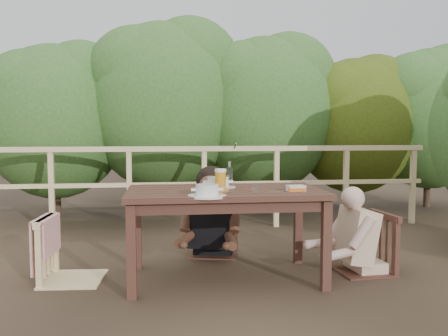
{
  "coord_description": "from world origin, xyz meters",
  "views": [
    {
      "loc": [
        -0.47,
        -3.76,
        1.21
      ],
      "look_at": [
        0.0,
        0.05,
        0.9
      ],
      "focal_mm": 38.21,
      "sensor_mm": 36.0,
      "label": 1
    }
  ],
  "objects": [
    {
      "name": "table",
      "position": [
        0.0,
        0.0,
        0.36
      ],
      "size": [
        1.55,
        0.87,
        0.72
      ],
      "primitive_type": "cube",
      "color": "#3C2119",
      "rests_on": "ground"
    },
    {
      "name": "bottle",
      "position": [
        0.07,
        0.2,
        0.83
      ],
      "size": [
        0.05,
        0.05,
        0.22
      ],
      "primitive_type": "cylinder",
      "color": "silver",
      "rests_on": "table"
    },
    {
      "name": "railing",
      "position": [
        0.0,
        2.0,
        0.51
      ],
      "size": [
        5.6,
        0.1,
        1.01
      ],
      "primitive_type": "cube",
      "color": "#DEC189",
      "rests_on": "ground"
    },
    {
      "name": "chair_right",
      "position": [
        1.19,
        0.06,
        0.47
      ],
      "size": [
        0.51,
        0.51,
        0.94
      ],
      "primitive_type": "cube",
      "rotation": [
        0.0,
        0.0,
        -1.48
      ],
      "color": "#3C2119",
      "rests_on": "ground"
    },
    {
      "name": "bread_roll",
      "position": [
        -0.05,
        -0.21,
        0.75
      ],
      "size": [
        0.11,
        0.09,
        0.07
      ],
      "primitive_type": "ellipsoid",
      "color": "#A06529",
      "rests_on": "table"
    },
    {
      "name": "ground",
      "position": [
        0.0,
        0.0,
        0.0
      ],
      "size": [
        60.0,
        60.0,
        0.0
      ],
      "primitive_type": "plane",
      "color": "#443324",
      "rests_on": "ground"
    },
    {
      "name": "diner_right",
      "position": [
        1.22,
        0.06,
        0.6
      ],
      "size": [
        0.64,
        0.54,
        1.2
      ],
      "primitive_type": null,
      "rotation": [
        0.0,
        0.0,
        1.66
      ],
      "color": "#D4B191",
      "rests_on": "ground"
    },
    {
      "name": "butter_tub",
      "position": [
        0.54,
        -0.18,
        0.75
      ],
      "size": [
        0.15,
        0.11,
        0.06
      ],
      "primitive_type": "cube",
      "rotation": [
        0.0,
        0.0,
        0.12
      ],
      "color": "silver",
      "rests_on": "table"
    },
    {
      "name": "hedge_row",
      "position": [
        0.4,
        3.2,
        1.9
      ],
      "size": [
        6.6,
        1.6,
        3.8
      ],
      "primitive_type": null,
      "color": "#315523",
      "rests_on": "ground"
    },
    {
      "name": "soup_near",
      "position": [
        -0.17,
        -0.33,
        0.76
      ],
      "size": [
        0.28,
        0.28,
        0.09
      ],
      "primitive_type": "cylinder",
      "color": "silver",
      "rests_on": "table"
    },
    {
      "name": "beer_glass",
      "position": [
        -0.03,
        -0.0,
        0.81
      ],
      "size": [
        0.09,
        0.09,
        0.18
      ],
      "primitive_type": "cylinder",
      "color": "#C4690F",
      "rests_on": "table"
    },
    {
      "name": "chair_left",
      "position": [
        -1.21,
        0.11,
        0.49
      ],
      "size": [
        0.52,
        0.52,
        0.97
      ],
      "primitive_type": "cube",
      "rotation": [
        0.0,
        0.0,
        1.5
      ],
      "color": "#DEC189",
      "rests_on": "ground"
    },
    {
      "name": "tumbler",
      "position": [
        0.2,
        -0.25,
        0.76
      ],
      "size": [
        0.07,
        0.07,
        0.08
      ],
      "primitive_type": "cylinder",
      "color": "white",
      "rests_on": "table"
    },
    {
      "name": "woman",
      "position": [
        -0.01,
        0.8,
        0.66
      ],
      "size": [
        0.67,
        0.76,
        1.32
      ],
      "primitive_type": null,
      "rotation": [
        0.0,
        0.0,
        2.91
      ],
      "color": "black",
      "rests_on": "ground"
    },
    {
      "name": "chair_far",
      "position": [
        -0.01,
        0.78,
        0.46
      ],
      "size": [
        0.55,
        0.55,
        0.92
      ],
      "primitive_type": "cube",
      "rotation": [
        0.0,
        0.0,
        -0.23
      ],
      "color": "#3C2119",
      "rests_on": "ground"
    },
    {
      "name": "soup_far",
      "position": [
        -0.04,
        0.15,
        0.77
      ],
      "size": [
        0.3,
        0.3,
        0.1
      ],
      "primitive_type": "cylinder",
      "color": "white",
      "rests_on": "table"
    }
  ]
}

